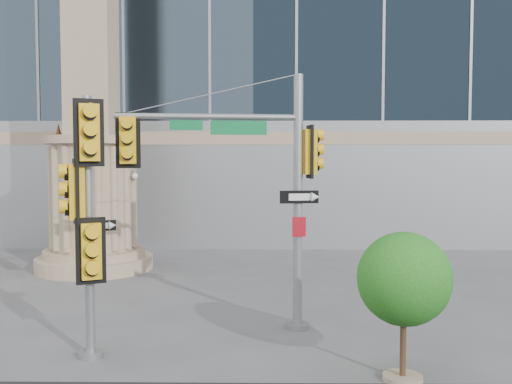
{
  "coord_description": "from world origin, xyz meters",
  "views": [
    {
      "loc": [
        0.51,
        -12.6,
        4.27
      ],
      "look_at": [
        0.3,
        2.0,
        3.4
      ],
      "focal_mm": 40.0,
      "sensor_mm": 36.0,
      "label": 1
    }
  ],
  "objects": [
    {
      "name": "main_signal_pole",
      "position": [
        0.22,
        1.33,
        3.92
      ],
      "size": [
        4.9,
        1.14,
        6.33
      ],
      "rotation": [
        0.0,
        0.0,
        0.15
      ],
      "color": "slate",
      "rests_on": "ground"
    },
    {
      "name": "ground",
      "position": [
        0.0,
        0.0,
        0.0
      ],
      "size": [
        120.0,
        120.0,
        0.0
      ],
      "primitive_type": "plane",
      "color": "#545456",
      "rests_on": "ground"
    },
    {
      "name": "street_tree",
      "position": [
        3.22,
        -1.79,
        1.89
      ],
      "size": [
        1.84,
        1.8,
        2.87
      ],
      "color": "tan",
      "rests_on": "ground"
    },
    {
      "name": "secondary_signal_pole",
      "position": [
        -3.21,
        -0.78,
        3.28
      ],
      "size": [
        1.05,
        0.76,
        5.58
      ],
      "rotation": [
        0.0,
        0.0,
        0.43
      ],
      "color": "slate",
      "rests_on": "ground"
    },
    {
      "name": "monument",
      "position": [
        -6.0,
        9.0,
        5.52
      ],
      "size": [
        4.4,
        4.4,
        16.6
      ],
      "color": "tan",
      "rests_on": "ground"
    }
  ]
}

